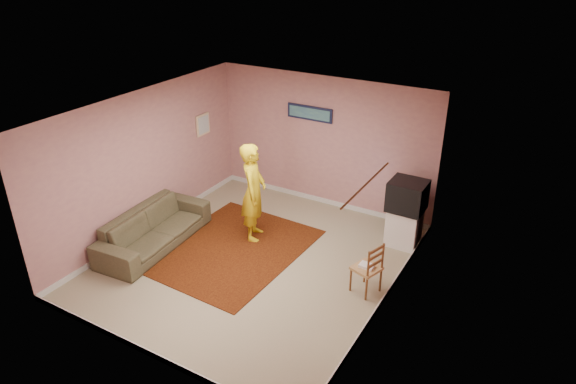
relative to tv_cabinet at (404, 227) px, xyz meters
The scene contains 26 objects.
ground 2.66m from the tv_cabinet, 137.69° to the right, with size 5.00×5.00×0.00m, color gray.
wall_back 2.29m from the tv_cabinet, 159.60° to the left, with size 4.50×0.02×2.60m, color tan.
wall_front 4.80m from the tv_cabinet, 114.52° to the right, with size 4.50×0.02×2.60m, color tan.
wall_left 4.66m from the tv_cabinet, 157.09° to the right, with size 0.02×5.00×2.60m, color tan.
wall_right 2.04m from the tv_cabinet, 80.41° to the right, with size 0.02×5.00×2.60m, color tan.
ceiling 3.47m from the tv_cabinet, 137.69° to the right, with size 4.50×5.00×0.02m, color white.
baseboard_back 2.10m from the tv_cabinet, 159.86° to the left, with size 4.50×0.02×0.10m, color silver.
baseboard_front 4.70m from the tv_cabinet, 114.57° to the right, with size 4.50×0.02×0.10m, color silver.
baseboard_left 4.56m from the tv_cabinet, 157.04° to the right, with size 0.02×5.00×0.10m, color silver.
baseboard_right 1.82m from the tv_cabinet, 80.72° to the right, with size 0.02×5.00×0.10m, color silver.
window 2.91m from the tv_cabinet, 83.73° to the right, with size 0.01×1.10×1.50m, color black.
curtain_sheer 2.98m from the tv_cabinet, 84.34° to the right, with size 0.01×0.75×2.10m, color white.
curtain_floral 2.33m from the tv_cabinet, 82.89° to the right, with size 0.01×0.35×2.10m, color beige.
curtain_rod 3.34m from the tv_cabinet, 84.66° to the right, with size 0.02×0.02×1.40m, color brown.
picture_back 2.80m from the tv_cabinet, 162.92° to the left, with size 0.95×0.04×0.28m.
picture_left 4.34m from the tv_cabinet, behind, with size 0.04×0.38×0.42m.
area_rug 3.01m from the tv_cabinet, 146.55° to the right, with size 2.21×2.76×0.01m, color black.
tv_cabinet is the anchor object (origin of this frame).
crt_tv 0.60m from the tv_cabinet, behind, with size 0.62×0.55×0.53m.
chair_a 0.53m from the tv_cabinet, 117.36° to the left, with size 0.53×0.51×0.51m.
dvd_player 0.51m from the tv_cabinet, 117.36° to the left, with size 0.35×0.25×0.06m, color #B2B1B6.
blue_throw 0.64m from the tv_cabinet, 117.36° to the left, with size 0.41×0.05×0.43m, color #91B4EE.
chair_b 1.61m from the tv_cabinet, 91.85° to the right, with size 0.47×0.48×0.46m.
game_console 1.60m from the tv_cabinet, 91.85° to the right, with size 0.22×0.16×0.04m, color white.
sofa 4.35m from the tv_cabinet, 149.62° to the right, with size 2.23×0.87×0.65m, color #4B452D.
person 2.69m from the tv_cabinet, 155.46° to the right, with size 0.65×0.43×1.78m, color gold.
Camera 1 is at (4.07, -5.93, 4.82)m, focal length 32.00 mm.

